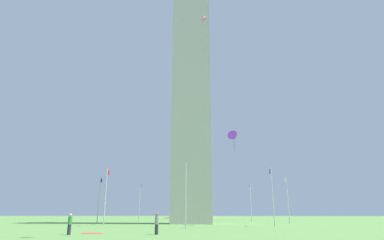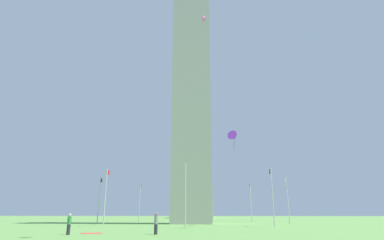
{
  "view_description": "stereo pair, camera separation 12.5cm",
  "coord_description": "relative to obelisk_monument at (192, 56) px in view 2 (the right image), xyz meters",
  "views": [
    {
      "loc": [
        -54.89,
        -2.6,
        1.72
      ],
      "look_at": [
        0.0,
        0.0,
        17.67
      ],
      "focal_mm": 29.95,
      "sensor_mm": 36.0,
      "label": 1
    },
    {
      "loc": [
        -54.88,
        -2.73,
        1.72
      ],
      "look_at": [
        0.0,
        0.0,
        17.67
      ],
      "focal_mm": 29.95,
      "sensor_mm": 36.0,
      "label": 2
    }
  ],
  "objects": [
    {
      "name": "distant_building",
      "position": [
        63.71,
        1.55,
        -25.37
      ],
      "size": [
        20.44,
        11.5,
        9.99
      ],
      "color": "beige",
      "rests_on": "ground"
    },
    {
      "name": "flagpole_s",
      "position": [
        -15.74,
        0.0,
        -26.19
      ],
      "size": [
        1.12,
        0.14,
        7.58
      ],
      "color": "silver",
      "rests_on": "ground"
    },
    {
      "name": "ground_plane",
      "position": [
        0.0,
        0.0,
        -30.36
      ],
      "size": [
        260.0,
        260.0,
        0.0
      ],
      "primitive_type": "plane",
      "color": "#609347"
    },
    {
      "name": "person_gray_shirt",
      "position": [
        -27.26,
        1.63,
        -29.5
      ],
      "size": [
        0.32,
        0.32,
        1.73
      ],
      "rotation": [
        0.0,
        0.0,
        -0.38
      ],
      "color": "#2D2D38",
      "rests_on": "ground"
    },
    {
      "name": "kite_pink_delta",
      "position": [
        -7.93,
        -2.25,
        2.81
      ],
      "size": [
        1.29,
        1.16,
        1.66
      ],
      "color": "pink"
    },
    {
      "name": "flagpole_sw",
      "position": [
        -11.11,
        -11.18,
        -26.19
      ],
      "size": [
        1.12,
        0.14,
        7.58
      ],
      "color": "silver",
      "rests_on": "ground"
    },
    {
      "name": "flagpole_ne",
      "position": [
        11.24,
        11.18,
        -26.19
      ],
      "size": [
        1.12,
        0.14,
        7.58
      ],
      "color": "silver",
      "rests_on": "ground"
    },
    {
      "name": "picnic_blanket_near_first_person",
      "position": [
        -25.84,
        7.49,
        -30.36
      ],
      "size": [
        2.07,
        2.24,
        0.01
      ],
      "primitive_type": "cube",
      "rotation": [
        0.0,
        0.0,
        2.05
      ],
      "color": "red",
      "rests_on": "ground"
    },
    {
      "name": "obelisk_monument",
      "position": [
        0.0,
        0.0,
        0.0
      ],
      "size": [
        6.68,
        6.68,
        60.73
      ],
      "color": "#B7B2A8",
      "rests_on": "ground"
    },
    {
      "name": "flagpole_w",
      "position": [
        0.06,
        -15.81,
        -26.19
      ],
      "size": [
        1.12,
        0.14,
        7.58
      ],
      "color": "silver",
      "rests_on": "ground"
    },
    {
      "name": "flagpole_n",
      "position": [
        15.87,
        0.0,
        -26.19
      ],
      "size": [
        1.12,
        0.14,
        7.58
      ],
      "color": "silver",
      "rests_on": "ground"
    },
    {
      "name": "flagpole_nw",
      "position": [
        11.24,
        -11.18,
        -26.19
      ],
      "size": [
        1.12,
        0.14,
        7.58
      ],
      "color": "silver",
      "rests_on": "ground"
    },
    {
      "name": "flagpole_se",
      "position": [
        -11.11,
        11.18,
        -26.19
      ],
      "size": [
        1.12,
        0.14,
        7.58
      ],
      "color": "silver",
      "rests_on": "ground"
    },
    {
      "name": "kite_purple_delta",
      "position": [
        -9.52,
        -6.52,
        -18.11
      ],
      "size": [
        2.12,
        2.01,
        2.89
      ],
      "color": "purple"
    },
    {
      "name": "flagpole_e",
      "position": [
        0.06,
        15.81,
        -26.19
      ],
      "size": [
        1.12,
        0.14,
        7.58
      ],
      "color": "silver",
      "rests_on": "ground"
    },
    {
      "name": "person_green_shirt",
      "position": [
        -28.02,
        8.65,
        -29.54
      ],
      "size": [
        0.32,
        0.32,
        1.67
      ],
      "rotation": [
        0.0,
        0.0,
        -0.45
      ],
      "color": "#2D2D38",
      "rests_on": "ground"
    }
  ]
}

